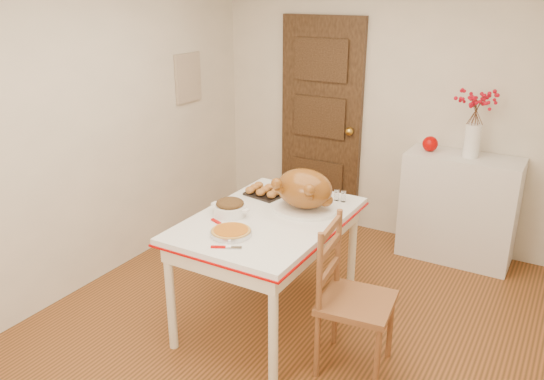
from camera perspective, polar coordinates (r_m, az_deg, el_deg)
The scene contains 19 objects.
floor at distance 4.01m, azimuth 1.51°, elevation -14.66°, with size 3.50×4.00×0.00m, color #4B2F14.
wall_back at distance 5.24m, azimuth 12.35°, elevation 8.35°, with size 3.50×0.00×2.50m, color beige.
wall_front at distance 2.08m, azimuth -26.39°, elevation -12.40°, with size 3.50×0.00×2.50m, color beige.
wall_left at distance 4.52m, azimuth -18.30°, elevation 5.90°, with size 0.00×4.00×2.50m, color beige.
door_back at distance 5.51m, azimuth 5.12°, elevation 6.97°, with size 0.85×0.06×2.06m, color black.
photo_board at distance 5.31m, azimuth -8.74°, elevation 11.49°, with size 0.03×0.35×0.45m, color beige.
sideboard at distance 5.08m, azimuth 18.85°, elevation -1.81°, with size 0.95×0.42×0.95m, color silver.
kitchen_table at distance 3.94m, azimuth -0.37°, elevation -8.32°, with size 0.94×1.37×0.82m, color white, non-canonical shape.
chair_oak at distance 3.48m, azimuth 8.84°, elevation -11.17°, with size 0.44×0.44×0.99m, color brown, non-canonical shape.
berry_vase at distance 4.85m, azimuth 20.35°, elevation 6.54°, with size 0.30×0.30×0.58m, color white, non-canonical shape.
apple at distance 4.97m, azimuth 16.15°, elevation 4.64°, with size 0.13×0.13×0.13m, color #A80200.
turkey_platter at distance 3.81m, azimuth 3.38°, elevation -0.09°, with size 0.47×0.38×0.30m, color brown, non-canonical shape.
pumpkin_pie at distance 3.48m, azimuth -4.30°, elevation -4.32°, with size 0.26×0.26×0.05m, color #AF5A12.
stuffing_dish at distance 3.78m, azimuth -4.39°, elevation -1.81°, with size 0.29×0.23×0.11m, color brown, non-canonical shape.
rolls_tray at distance 4.12m, azimuth -0.74°, elevation -0.09°, with size 0.27×0.21×0.07m, color #9E5620, non-canonical shape.
pie_server at distance 3.33m, azimuth -4.79°, elevation -5.95°, with size 0.19×0.05×0.01m, color silver, non-canonical shape.
carving_knife at distance 3.62m, azimuth -5.09°, elevation -3.71°, with size 0.27×0.07×0.01m, color silver, non-canonical shape.
drinking_glass at distance 4.18m, azimuth 4.17°, elevation 0.38°, with size 0.06×0.06×0.10m, color white.
shaker_pair at distance 4.04m, azimuth 7.10°, elevation -0.56°, with size 0.09×0.03×0.09m, color white, non-canonical shape.
Camera 1 is at (1.56, -2.89, 2.30)m, focal length 36.13 mm.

